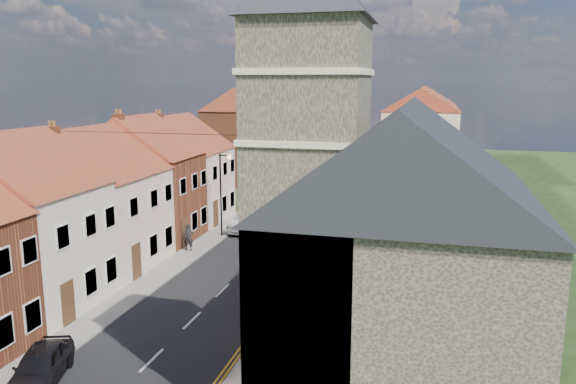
{
  "coord_description": "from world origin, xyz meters",
  "views": [
    {
      "loc": [
        10.71,
        -17.05,
        11.27
      ],
      "look_at": [
        0.97,
        20.51,
        3.5
      ],
      "focal_mm": 35.0,
      "sensor_mm": 36.0,
      "label": 1
    }
  ],
  "objects_px": {
    "car_mid": "(250,221)",
    "car_mid_b": "(333,212)",
    "lamppost": "(222,190)",
    "church": "(391,228)",
    "car_distant": "(331,158)",
    "car_far": "(318,173)",
    "car_near": "(40,366)",
    "pedestrian_left_b": "(188,237)",
    "pedestrian_right": "(304,281)"
  },
  "relations": [
    {
      "from": "car_mid",
      "to": "car_mid_b",
      "type": "bearing_deg",
      "value": 46.72
    },
    {
      "from": "lamppost",
      "to": "church",
      "type": "bearing_deg",
      "value": -51.7
    },
    {
      "from": "church",
      "to": "car_distant",
      "type": "xyz_separation_m",
      "value": [
        -12.35,
        56.83,
        -5.32
      ]
    },
    {
      "from": "car_mid",
      "to": "car_mid_b",
      "type": "distance_m",
      "value": 7.23
    },
    {
      "from": "car_mid",
      "to": "car_far",
      "type": "relative_size",
      "value": 1.05
    },
    {
      "from": "car_near",
      "to": "church",
      "type": "bearing_deg",
      "value": -1.49
    },
    {
      "from": "lamppost",
      "to": "pedestrian_left_b",
      "type": "relative_size",
      "value": 3.37
    },
    {
      "from": "car_distant",
      "to": "pedestrian_left_b",
      "type": "distance_m",
      "value": 44.19
    },
    {
      "from": "car_far",
      "to": "pedestrian_right",
      "type": "height_order",
      "value": "pedestrian_right"
    },
    {
      "from": "car_distant",
      "to": "pedestrian_left_b",
      "type": "bearing_deg",
      "value": -98.61
    },
    {
      "from": "car_far",
      "to": "pedestrian_left_b",
      "type": "distance_m",
      "value": 30.08
    },
    {
      "from": "car_distant",
      "to": "car_mid_b",
      "type": "relative_size",
      "value": 0.88
    },
    {
      "from": "church",
      "to": "pedestrian_right",
      "type": "relative_size",
      "value": 8.02
    },
    {
      "from": "car_near",
      "to": "car_mid",
      "type": "bearing_deg",
      "value": 69.33
    },
    {
      "from": "lamppost",
      "to": "pedestrian_right",
      "type": "bearing_deg",
      "value": -50.32
    },
    {
      "from": "lamppost",
      "to": "car_mid",
      "type": "distance_m",
      "value": 3.78
    },
    {
      "from": "car_mid",
      "to": "pedestrian_left_b",
      "type": "bearing_deg",
      "value": -102.54
    },
    {
      "from": "pedestrian_right",
      "to": "car_mid_b",
      "type": "relative_size",
      "value": 0.42
    },
    {
      "from": "church",
      "to": "pedestrian_left_b",
      "type": "height_order",
      "value": "church"
    },
    {
      "from": "lamppost",
      "to": "car_near",
      "type": "xyz_separation_m",
      "value": [
        0.61,
        -20.61,
        -2.84
      ]
    },
    {
      "from": "pedestrian_left_b",
      "to": "car_far",
      "type": "bearing_deg",
      "value": 71.87
    },
    {
      "from": "car_distant",
      "to": "pedestrian_right",
      "type": "relative_size",
      "value": 2.1
    },
    {
      "from": "car_far",
      "to": "car_distant",
      "type": "relative_size",
      "value": 1.14
    },
    {
      "from": "car_near",
      "to": "pedestrian_left_b",
      "type": "relative_size",
      "value": 2.29
    },
    {
      "from": "lamppost",
      "to": "car_distant",
      "type": "bearing_deg",
      "value": 88.83
    },
    {
      "from": "car_mid",
      "to": "car_distant",
      "type": "distance_m",
      "value": 37.95
    },
    {
      "from": "car_near",
      "to": "car_mid",
      "type": "distance_m",
      "value": 22.83
    },
    {
      "from": "car_far",
      "to": "car_mid_b",
      "type": "distance_m",
      "value": 19.77
    },
    {
      "from": "church",
      "to": "car_near",
      "type": "distance_m",
      "value": 14.14
    },
    {
      "from": "church",
      "to": "lamppost",
      "type": "xyz_separation_m",
      "value": [
        -13.17,
        16.68,
        -2.34
      ]
    },
    {
      "from": "car_near",
      "to": "car_distant",
      "type": "distance_m",
      "value": 60.77
    },
    {
      "from": "car_distant",
      "to": "car_mid_b",
      "type": "xyz_separation_m",
      "value": [
        6.07,
        -33.32,
        0.19
      ]
    },
    {
      "from": "pedestrian_right",
      "to": "church",
      "type": "bearing_deg",
      "value": 135.08
    },
    {
      "from": "car_near",
      "to": "pedestrian_right",
      "type": "height_order",
      "value": "pedestrian_right"
    },
    {
      "from": "car_distant",
      "to": "pedestrian_right",
      "type": "height_order",
      "value": "pedestrian_right"
    },
    {
      "from": "pedestrian_right",
      "to": "pedestrian_left_b",
      "type": "distance_m",
      "value": 11.15
    },
    {
      "from": "church",
      "to": "car_near",
      "type": "xyz_separation_m",
      "value": [
        -12.56,
        -3.93,
        -5.18
      ]
    },
    {
      "from": "church",
      "to": "pedestrian_left_b",
      "type": "distance_m",
      "value": 19.54
    },
    {
      "from": "car_near",
      "to": "car_mid_b",
      "type": "height_order",
      "value": "car_mid_b"
    },
    {
      "from": "car_mid",
      "to": "lamppost",
      "type": "bearing_deg",
      "value": -113.97
    },
    {
      "from": "car_mid_b",
      "to": "car_far",
      "type": "bearing_deg",
      "value": -79.91
    },
    {
      "from": "car_near",
      "to": "car_far",
      "type": "xyz_separation_m",
      "value": [
        1.22,
        46.56,
        -0.04
      ]
    },
    {
      "from": "lamppost",
      "to": "car_mid_b",
      "type": "height_order",
      "value": "lamppost"
    },
    {
      "from": "church",
      "to": "car_near",
      "type": "bearing_deg",
      "value": -162.62
    },
    {
      "from": "car_near",
      "to": "car_mid",
      "type": "relative_size",
      "value": 0.86
    },
    {
      "from": "church",
      "to": "car_distant",
      "type": "height_order",
      "value": "church"
    },
    {
      "from": "lamppost",
      "to": "pedestrian_right",
      "type": "distance_m",
      "value": 13.43
    },
    {
      "from": "church",
      "to": "lamppost",
      "type": "relative_size",
      "value": 2.53
    },
    {
      "from": "lamppost",
      "to": "car_mid",
      "type": "xyz_separation_m",
      "value": [
        1.33,
        2.21,
        -2.76
      ]
    },
    {
      "from": "car_near",
      "to": "car_mid_b",
      "type": "relative_size",
      "value": 0.91
    }
  ]
}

